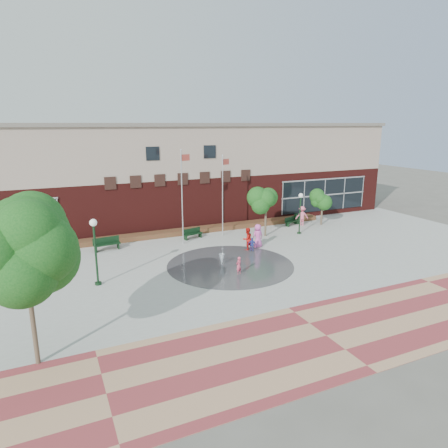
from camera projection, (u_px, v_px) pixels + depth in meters
name	position (u px, v px, depth m)	size (l,w,h in m)	color
ground	(252.00, 281.00, 23.89)	(120.00, 120.00, 0.00)	#666056
plaza_concrete	(224.00, 261.00, 27.42)	(46.00, 18.00, 0.01)	#A8A8A0
paver_band	(326.00, 336.00, 17.71)	(46.00, 6.00, 0.01)	#983539
splash_pad	(230.00, 265.00, 26.54)	(8.40, 8.40, 0.01)	#383A3D
library_building	(166.00, 172.00, 38.18)	(44.40, 10.40, 9.20)	#4E1613
flower_bed	(187.00, 234.00, 34.13)	(26.00, 1.20, 0.40)	maroon
flagpole_left	(182.00, 192.00, 30.26)	(0.83, 0.30, 7.32)	silver
flagpole_right	(223.00, 191.00, 32.70)	(0.78, 0.37, 6.75)	silver
lamp_left	(95.00, 245.00, 22.70)	(0.42, 0.42, 3.96)	#133119
lamp_right	(300.00, 209.00, 33.52)	(0.37, 0.37, 3.51)	#133119
bench_left	(107.00, 246.00, 29.53)	(2.00, 0.74, 0.98)	#133119
bench_mid	(193.00, 236.00, 32.52)	(1.76, 0.85, 0.85)	#133119
bench_right	(292.00, 223.00, 36.75)	(1.64, 0.94, 0.80)	#133119
trash_can	(297.00, 219.00, 37.38)	(0.59, 0.59, 0.96)	#133119
tree_big_left	(23.00, 245.00, 14.49)	(4.25, 4.25, 6.80)	#4C3D2E
tree_mid	(266.00, 200.00, 32.61)	(2.48, 2.48, 4.19)	#4C3D2E
tree_small_right	(323.00, 200.00, 36.55)	(1.87, 1.87, 3.20)	#4C3D2E
water_jet_a	(222.00, 265.00, 26.54)	(0.38, 0.38, 0.75)	white
water_jet_b	(222.00, 262.00, 27.22)	(0.19, 0.19, 0.43)	white
child_splash	(239.00, 266.00, 24.79)	(0.42, 0.28, 1.16)	#E94B6B
adult_red	(247.00, 239.00, 29.54)	(0.82, 0.64, 1.69)	red
adult_pink	(258.00, 236.00, 30.19)	(0.88, 0.57, 1.79)	#EB5BC0
child_blue	(252.00, 245.00, 29.24)	(0.62, 0.26, 1.05)	#303EAB
person_bench	(302.00, 216.00, 36.68)	(1.16, 0.67, 1.80)	#F06283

